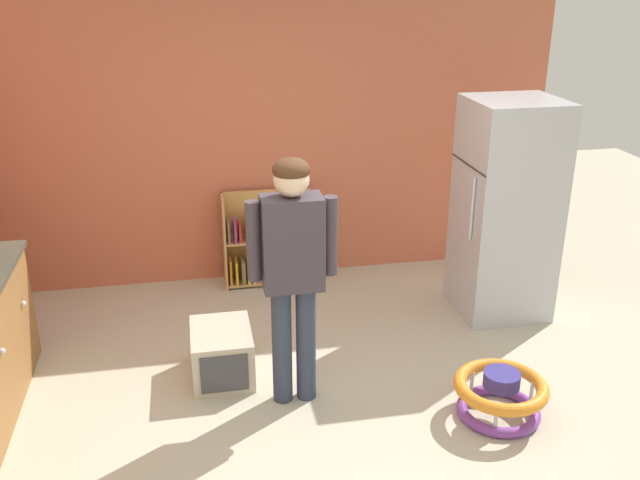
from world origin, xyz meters
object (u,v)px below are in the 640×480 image
Objects in this scene: bookshelf at (263,245)px; pet_carrier at (222,353)px; baby_walker at (500,394)px; standing_person at (293,260)px; refrigerator at (506,210)px.

pet_carrier is (-0.47, -1.52, -0.18)m from bookshelf.
pet_carrier is at bearing 154.74° from baby_walker.
baby_walker is (1.27, -0.45, -0.86)m from standing_person.
standing_person reaches higher than baby_walker.
baby_walker is 1.09× the size of pet_carrier.
standing_person reaches higher than bookshelf.
bookshelf is at bearing 153.93° from refrigerator.
standing_person is 2.77× the size of baby_walker.
bookshelf reaches higher than baby_walker.
refrigerator is 2.53m from pet_carrier.
bookshelf is 0.51× the size of standing_person.
bookshelf is 1.54× the size of pet_carrier.
baby_walker is at bearing -113.67° from refrigerator.
pet_carrier is (-2.35, -0.60, -0.71)m from refrigerator.
pet_carrier reaches higher than baby_walker.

